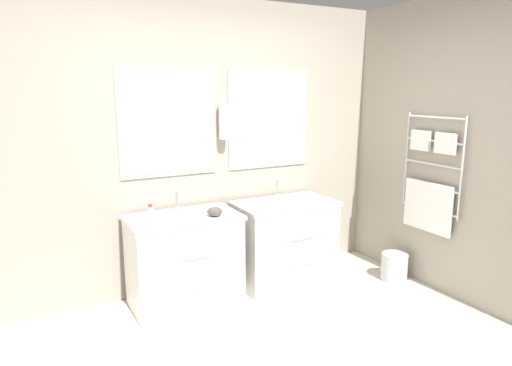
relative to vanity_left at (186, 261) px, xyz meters
The scene contains 9 objects.
wall_back 1.03m from the vanity_left, 51.69° to the left, with size 5.30×0.17×2.60m.
wall_right 2.41m from the vanity_left, 14.15° to the right, with size 0.13×3.43×2.60m.
vanity_left is the anchor object (origin of this frame).
vanity_right 0.99m from the vanity_left, ahead, with size 0.92×0.61×0.78m.
faucet_left 0.51m from the vanity_left, 90.00° to the left, with size 0.17×0.13×0.20m.
faucet_right 1.12m from the vanity_left, ahead, with size 0.17×0.13×0.20m.
toiletry_bottle 0.54m from the vanity_left, 169.37° to the right, with size 0.05×0.05×0.15m.
amenity_bowl 0.49m from the vanity_left, 23.95° to the right, with size 0.13×0.13×0.08m.
waste_bin 2.02m from the vanity_left, 12.77° to the right, with size 0.25×0.25×0.26m.
Camera 1 is at (-1.47, -2.19, 1.82)m, focal length 32.00 mm.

